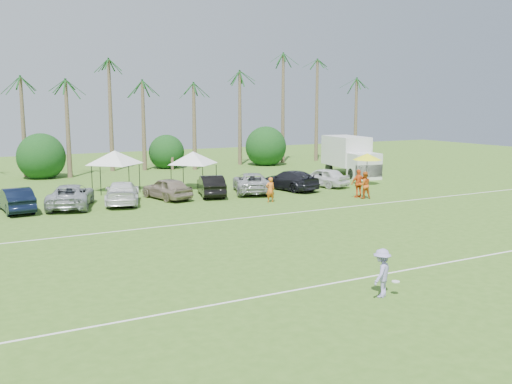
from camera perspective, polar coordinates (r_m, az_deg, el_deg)
name	(u,v)px	position (r m, az deg, el deg)	size (l,w,h in m)	color
ground	(390,296)	(20.06, 13.21, -10.08)	(120.00, 120.00, 0.00)	#3F671F
field_lines	(272,244)	(26.32, 1.63, -5.24)	(80.00, 12.10, 0.01)	white
palm_tree_3	(9,58)	(52.48, -23.49, 12.18)	(2.40, 2.40, 11.90)	brown
palm_tree_4	(61,90)	(52.87, -18.93, 9.60)	(2.40, 2.40, 8.90)	brown
palm_tree_5	(107,81)	(53.69, -14.70, 10.70)	(2.40, 2.40, 9.90)	brown
palm_tree_6	(150,72)	(54.81, -10.58, 11.70)	(2.40, 2.40, 10.90)	brown
palm_tree_7	(190,64)	(56.21, -6.63, 12.59)	(2.40, 2.40, 11.90)	brown
palm_tree_8	(237,92)	(58.13, -1.92, 9.97)	(2.40, 2.40, 8.90)	brown
palm_tree_9	(280,84)	(60.52, 2.40, 10.76)	(2.40, 2.40, 9.90)	brown
palm_tree_10	(320,76)	(63.24, 6.39, 11.41)	(2.40, 2.40, 10.90)	brown
palm_tree_11	(350,69)	(65.62, 9.35, 12.00)	(2.40, 2.40, 11.90)	brown
bush_tree_1	(39,156)	(53.76, -20.90, 3.41)	(4.00, 4.00, 4.00)	brown
bush_tree_2	(169,150)	(56.52, -8.74, 4.14)	(4.00, 4.00, 4.00)	brown
bush_tree_3	(258,147)	(60.57, 0.24, 4.56)	(4.00, 4.00, 4.00)	brown
sideline_player_a	(270,190)	(37.14, 1.43, 0.23)	(0.60, 0.39, 1.64)	orange
sideline_player_b	(364,185)	(39.23, 10.78, 0.68)	(0.89, 0.69, 1.83)	#D25817
sideline_player_c	(359,184)	(39.53, 10.23, 0.84)	(1.14, 0.47, 1.94)	#E85819
box_truck	(350,155)	(51.28, 9.42, 3.68)	(3.52, 6.98, 3.44)	silver
canopy_tent_left	(114,151)	(42.74, -13.98, 4.04)	(4.31, 4.31, 3.49)	black
canopy_tent_right	(193,152)	(43.04, -6.32, 4.04)	(4.05, 4.05, 3.28)	black
market_umbrella	(367,157)	(45.41, 11.07, 3.49)	(2.26, 2.26, 2.52)	black
frisbee_player	(382,273)	(19.68, 12.46, -7.91)	(1.25, 1.08, 1.65)	#9C93D1
parked_car_1	(16,200)	(36.80, -22.87, -0.71)	(1.54, 4.42, 1.46)	black
parked_car_2	(71,196)	(37.13, -18.03, -0.36)	(2.42, 5.24, 1.46)	#9DA3AA
parked_car_3	(122,193)	(37.52, -13.23, -0.06)	(2.04, 5.02, 1.46)	white
parked_car_4	(167,188)	(38.83, -8.90, 0.37)	(1.72, 4.28, 1.46)	gray
parked_car_5	(211,186)	(39.76, -4.52, 0.65)	(1.54, 4.42, 1.46)	black
parked_car_6	(252,183)	(41.03, -0.45, 0.94)	(2.42, 5.24, 1.46)	#ACAEB0
parked_car_7	(290,180)	(42.44, 3.41, 1.19)	(2.04, 5.02, 1.46)	black
parked_car_8	(323,177)	(44.37, 6.70, 1.48)	(1.72, 4.28, 1.46)	white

